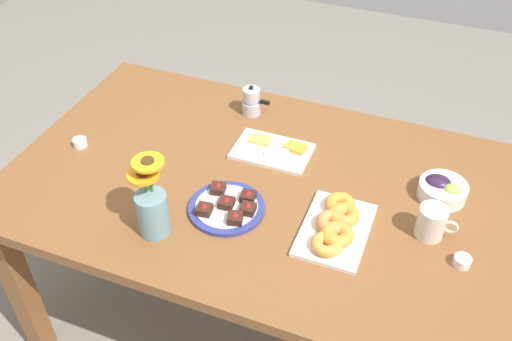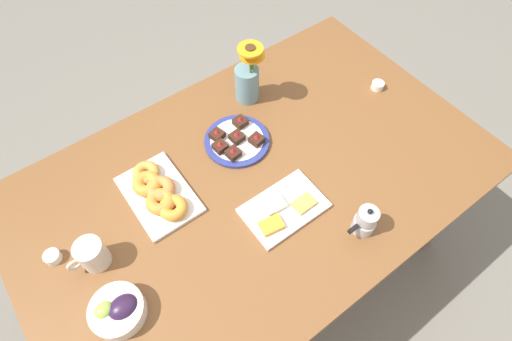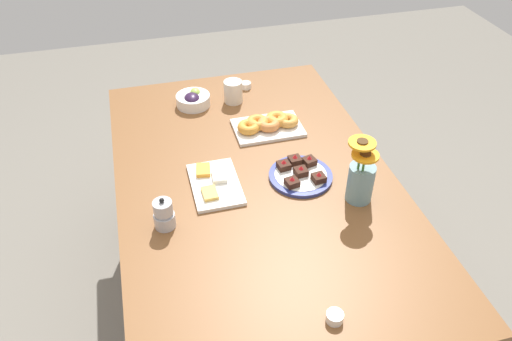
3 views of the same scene
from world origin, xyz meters
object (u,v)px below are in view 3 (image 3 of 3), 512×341
(coffee_mug, at_px, (233,91))
(croissant_platter, at_px, (268,124))
(flower_vase, at_px, (361,179))
(grape_bowl, at_px, (193,99))
(dining_table, at_px, (256,196))
(jam_cup_berry, at_px, (246,85))
(moka_pot, at_px, (164,215))
(jam_cup_honey, at_px, (335,317))
(cheese_platter, at_px, (214,183))
(dessert_plate, at_px, (300,175))

(coffee_mug, distance_m, croissant_platter, 0.27)
(flower_vase, bearing_deg, grape_bowl, 30.96)
(dining_table, relative_size, grape_bowl, 10.71)
(grape_bowl, height_order, jam_cup_berry, grape_bowl)
(grape_bowl, bearing_deg, moka_pot, 163.81)
(dining_table, xyz_separation_m, jam_cup_honey, (-0.63, -0.05, 0.10))
(cheese_platter, xyz_separation_m, moka_pot, (-0.16, 0.19, 0.04))
(jam_cup_berry, xyz_separation_m, flower_vase, (-0.85, -0.19, 0.07))
(cheese_platter, distance_m, dessert_plate, 0.32)
(coffee_mug, bearing_deg, dining_table, 175.83)
(coffee_mug, height_order, jam_cup_honey, coffee_mug)
(jam_cup_berry, bearing_deg, croissant_platter, -179.19)
(dining_table, height_order, jam_cup_berry, jam_cup_berry)
(flower_vase, bearing_deg, jam_cup_honey, 149.28)
(jam_cup_berry, height_order, dessert_plate, dessert_plate)
(grape_bowl, bearing_deg, flower_vase, -149.04)
(cheese_platter, bearing_deg, dessert_plate, -96.87)
(dining_table, bearing_deg, jam_cup_honey, -175.13)
(cheese_platter, bearing_deg, flower_vase, -113.00)
(grape_bowl, height_order, croissant_platter, grape_bowl)
(cheese_platter, distance_m, moka_pot, 0.25)
(flower_vase, height_order, moka_pot, flower_vase)
(dining_table, xyz_separation_m, moka_pot, (-0.15, 0.35, 0.13))
(dining_table, relative_size, jam_cup_honey, 33.33)
(dessert_plate, height_order, moka_pot, moka_pot)
(dessert_plate, relative_size, moka_pot, 1.96)
(coffee_mug, bearing_deg, croissant_platter, -161.05)
(jam_cup_berry, bearing_deg, grape_bowl, 109.07)
(jam_cup_honey, xyz_separation_m, flower_vase, (0.44, -0.26, 0.07))
(moka_pot, bearing_deg, cheese_platter, -50.44)
(jam_cup_berry, bearing_deg, dessert_plate, -176.92)
(dessert_plate, bearing_deg, jam_cup_berry, 3.08)
(croissant_platter, xyz_separation_m, moka_pot, (-0.45, 0.48, 0.02))
(grape_bowl, distance_m, cheese_platter, 0.56)
(jam_cup_berry, distance_m, flower_vase, 0.87)
(cheese_platter, bearing_deg, moka_pot, 129.56)
(jam_cup_berry, bearing_deg, coffee_mug, 140.67)
(moka_pot, bearing_deg, jam_cup_honey, -140.03)
(dessert_plate, bearing_deg, croissant_platter, 5.51)
(coffee_mug, relative_size, croissant_platter, 0.42)
(dining_table, xyz_separation_m, jam_cup_berry, (0.65, -0.12, 0.10))
(croissant_platter, relative_size, jam_cup_berry, 5.83)
(jam_cup_honey, relative_size, jam_cup_berry, 1.00)
(jam_cup_honey, height_order, jam_cup_berry, same)
(jam_cup_honey, bearing_deg, coffee_mug, 0.65)
(jam_cup_honey, distance_m, dessert_plate, 0.61)
(jam_cup_honey, bearing_deg, flower_vase, -30.72)
(cheese_platter, relative_size, jam_cup_honey, 5.42)
(coffee_mug, xyz_separation_m, jam_cup_berry, (0.10, -0.08, -0.04))
(cheese_platter, bearing_deg, jam_cup_honey, -162.04)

